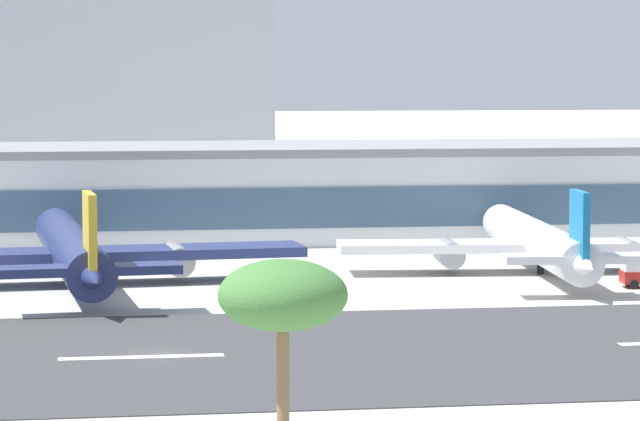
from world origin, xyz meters
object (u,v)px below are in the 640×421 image
Objects in this scene: palm_tree_1 at (283,299)px; airliner_blue_tail_gate_1 at (540,243)px; terminal_building at (278,191)px; airliner_gold_tail_gate_0 at (73,252)px.

airliner_blue_tail_gate_1 is at bearing 67.09° from palm_tree_1.
terminal_building is at bearing 33.81° from airliner_blue_tail_gate_1.
terminal_building is 4.37× the size of airliner_gold_tail_gate_0.
terminal_building is 17.26× the size of palm_tree_1.
palm_tree_1 is (-37.82, -89.47, 7.80)m from airliner_blue_tail_gate_1.
terminal_building is 49.34m from airliner_gold_tail_gate_0.
terminal_building is at bearing -35.66° from airliner_gold_tail_gate_0.
terminal_building reaches higher than airliner_gold_tail_gate_0.
airliner_blue_tail_gate_1 is (22.28, -39.73, -2.67)m from terminal_building.
terminal_building is 45.62m from airliner_blue_tail_gate_1.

